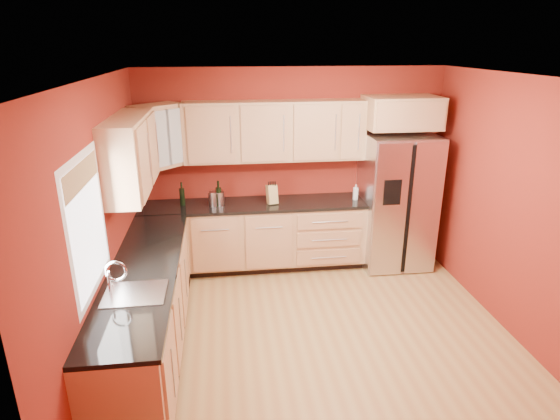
# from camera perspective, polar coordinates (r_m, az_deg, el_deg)

# --- Properties ---
(floor) EXTENTS (4.00, 4.00, 0.00)m
(floor) POSITION_cam_1_polar(r_m,az_deg,el_deg) (5.04, 4.87, -15.21)
(floor) COLOR #A77540
(floor) RESTS_ON ground
(ceiling) EXTENTS (4.00, 4.00, 0.00)m
(ceiling) POSITION_cam_1_polar(r_m,az_deg,el_deg) (4.14, 5.94, 15.75)
(ceiling) COLOR white
(ceiling) RESTS_ON wall_back
(wall_back) EXTENTS (4.00, 0.04, 2.60)m
(wall_back) POSITION_cam_1_polar(r_m,az_deg,el_deg) (6.30, 1.48, 5.22)
(wall_back) COLOR maroon
(wall_back) RESTS_ON floor
(wall_front) EXTENTS (4.00, 0.04, 2.60)m
(wall_front) POSITION_cam_1_polar(r_m,az_deg,el_deg) (2.73, 14.66, -16.38)
(wall_front) COLOR maroon
(wall_front) RESTS_ON floor
(wall_left) EXTENTS (0.04, 4.00, 2.60)m
(wall_left) POSITION_cam_1_polar(r_m,az_deg,el_deg) (4.46, -20.65, -2.37)
(wall_left) COLOR maroon
(wall_left) RESTS_ON floor
(wall_right) EXTENTS (0.04, 4.00, 2.60)m
(wall_right) POSITION_cam_1_polar(r_m,az_deg,el_deg) (5.22, 27.31, -0.16)
(wall_right) COLOR maroon
(wall_right) RESTS_ON floor
(base_cabinets_back) EXTENTS (2.90, 0.60, 0.88)m
(base_cabinets_back) POSITION_cam_1_polar(r_m,az_deg,el_deg) (6.24, -3.19, -3.31)
(base_cabinets_back) COLOR tan
(base_cabinets_back) RESTS_ON floor
(base_cabinets_left) EXTENTS (0.60, 2.80, 0.88)m
(base_cabinets_left) POSITION_cam_1_polar(r_m,az_deg,el_deg) (4.77, -15.82, -11.85)
(base_cabinets_left) COLOR tan
(base_cabinets_left) RESTS_ON floor
(countertop_back) EXTENTS (2.90, 0.62, 0.04)m
(countertop_back) POSITION_cam_1_polar(r_m,az_deg,el_deg) (6.06, -3.26, 0.65)
(countertop_back) COLOR black
(countertop_back) RESTS_ON base_cabinets_back
(countertop_left) EXTENTS (0.62, 2.80, 0.04)m
(countertop_left) POSITION_cam_1_polar(r_m,az_deg,el_deg) (4.55, -16.23, -6.90)
(countertop_left) COLOR black
(countertop_left) RESTS_ON base_cabinets_left
(upper_cabinets_back) EXTENTS (2.30, 0.33, 0.75)m
(upper_cabinets_back) POSITION_cam_1_polar(r_m,az_deg,el_deg) (6.00, -0.63, 9.61)
(upper_cabinets_back) COLOR tan
(upper_cabinets_back) RESTS_ON wall_back
(upper_cabinets_left) EXTENTS (0.33, 1.35, 0.75)m
(upper_cabinets_left) POSITION_cam_1_polar(r_m,az_deg,el_deg) (4.95, -17.73, 6.50)
(upper_cabinets_left) COLOR tan
(upper_cabinets_left) RESTS_ON wall_left
(corner_upper_cabinet) EXTENTS (0.67, 0.67, 0.75)m
(corner_upper_cabinet) POSITION_cam_1_polar(r_m,az_deg,el_deg) (5.84, -14.58, 8.71)
(corner_upper_cabinet) COLOR tan
(corner_upper_cabinet) RESTS_ON wall_back
(over_fridge_cabinet) EXTENTS (0.92, 0.60, 0.40)m
(over_fridge_cabinet) POSITION_cam_1_polar(r_m,az_deg,el_deg) (6.22, 14.63, 11.46)
(over_fridge_cabinet) COLOR tan
(over_fridge_cabinet) RESTS_ON wall_back
(refrigerator) EXTENTS (0.90, 0.75, 1.78)m
(refrigerator) POSITION_cam_1_polar(r_m,az_deg,el_deg) (6.41, 13.98, 1.06)
(refrigerator) COLOR #BBBBC0
(refrigerator) RESTS_ON floor
(window) EXTENTS (0.03, 0.90, 1.00)m
(window) POSITION_cam_1_polar(r_m,az_deg,el_deg) (3.92, -22.35, -1.70)
(window) COLOR white
(window) RESTS_ON wall_left
(sink_faucet) EXTENTS (0.50, 0.42, 0.30)m
(sink_faucet) POSITION_cam_1_polar(r_m,az_deg,el_deg) (4.04, -17.47, -7.90)
(sink_faucet) COLOR white
(sink_faucet) RESTS_ON countertop_left
(canister_left) EXTENTS (0.14, 0.14, 0.18)m
(canister_left) POSITION_cam_1_polar(r_m,az_deg,el_deg) (5.98, -8.17, 1.35)
(canister_left) COLOR #BBBBC0
(canister_left) RESTS_ON countertop_back
(canister_right) EXTENTS (0.13, 0.13, 0.18)m
(canister_right) POSITION_cam_1_polar(r_m,az_deg,el_deg) (5.99, -7.32, 1.38)
(canister_right) COLOR #BBBBC0
(canister_right) RESTS_ON countertop_back
(wine_bottle_a) EXTENTS (0.09, 0.09, 0.30)m
(wine_bottle_a) POSITION_cam_1_polar(r_m,az_deg,el_deg) (6.06, -11.86, 1.96)
(wine_bottle_a) COLOR black
(wine_bottle_a) RESTS_ON countertop_back
(wine_bottle_b) EXTENTS (0.09, 0.09, 0.33)m
(wine_bottle_b) POSITION_cam_1_polar(r_m,az_deg,el_deg) (5.95, -7.50, 2.02)
(wine_bottle_b) COLOR black
(wine_bottle_b) RESTS_ON countertop_back
(knife_block) EXTENTS (0.15, 0.14, 0.24)m
(knife_block) POSITION_cam_1_polar(r_m,az_deg,el_deg) (6.01, -0.99, 1.92)
(knife_block) COLOR tan
(knife_block) RESTS_ON countertop_back
(soap_dispenser) EXTENTS (0.09, 0.09, 0.21)m
(soap_dispenser) POSITION_cam_1_polar(r_m,az_deg,el_deg) (6.24, 9.20, 2.16)
(soap_dispenser) COLOR white
(soap_dispenser) RESTS_ON countertop_back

